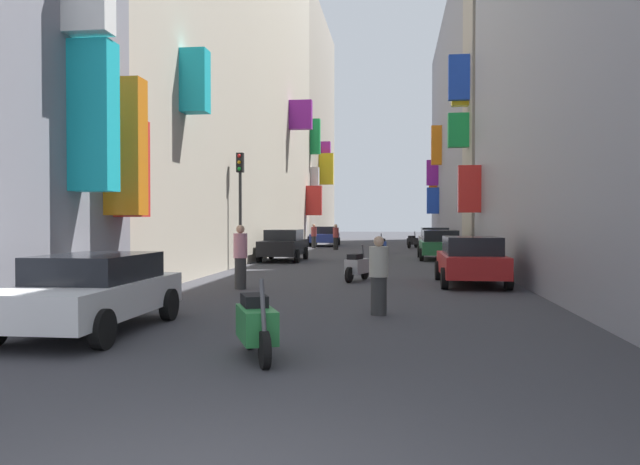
# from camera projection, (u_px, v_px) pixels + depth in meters

# --- Properties ---
(ground_plane) EXTENTS (140.00, 140.00, 0.00)m
(ground_plane) POSITION_uv_depth(u_px,v_px,m) (370.00, 255.00, 33.54)
(ground_plane) COLOR #38383D
(building_left_mid_a) EXTENTS (7.37, 30.88, 20.72)m
(building_left_mid_a) POSITION_uv_depth(u_px,v_px,m) (206.00, 50.00, 30.38)
(building_left_mid_a) COLOR #BCB29E
(building_left_mid_a) RESTS_ON ground
(building_left_mid_b) EXTENTS (7.20, 18.54, 20.11)m
(building_left_mid_b) POSITION_uv_depth(u_px,v_px,m) (291.00, 129.00, 54.89)
(building_left_mid_b) COLOR #9E9384
(building_left_mid_b) RESTS_ON ground
(building_right_mid_b) EXTENTS (7.03, 4.40, 18.97)m
(building_right_mid_b) POSITION_uv_depth(u_px,v_px,m) (527.00, 71.00, 31.08)
(building_right_mid_b) COLOR #9E9384
(building_right_mid_b) RESTS_ON ground
(building_right_mid_c) EXTENTS (7.02, 29.10, 17.83)m
(building_right_mid_c) POSITION_uv_depth(u_px,v_px,m) (482.00, 130.00, 47.72)
(building_right_mid_c) COLOR gray
(building_right_mid_c) RESTS_ON ground
(parked_car_white) EXTENTS (1.92, 4.03, 1.31)m
(parked_car_white) POSITION_uv_depth(u_px,v_px,m) (93.00, 290.00, 10.45)
(parked_car_white) COLOR white
(parked_car_white) RESTS_ON ground
(parked_car_green) EXTENTS (2.01, 4.15, 1.43)m
(parked_car_green) POSITION_uv_depth(u_px,v_px,m) (440.00, 244.00, 29.69)
(parked_car_green) COLOR #236638
(parked_car_green) RESTS_ON ground
(parked_car_red) EXTENTS (1.90, 4.00, 1.42)m
(parked_car_red) POSITION_uv_depth(u_px,v_px,m) (471.00, 259.00, 18.02)
(parked_car_red) COLOR #B21E1E
(parked_car_red) RESTS_ON ground
(parked_car_black) EXTENTS (1.89, 4.04, 1.46)m
(parked_car_black) POSITION_uv_depth(u_px,v_px,m) (284.00, 244.00, 28.75)
(parked_car_black) COLOR black
(parked_car_black) RESTS_ON ground
(parked_car_blue) EXTENTS (1.96, 4.26, 1.44)m
(parked_car_blue) POSITION_uv_depth(u_px,v_px,m) (325.00, 236.00, 45.70)
(parked_car_blue) COLOR navy
(parked_car_blue) RESTS_ON ground
(parked_car_silver) EXTENTS (1.98, 4.10, 1.45)m
(parked_car_silver) POSITION_uv_depth(u_px,v_px,m) (434.00, 239.00, 38.09)
(parked_car_silver) COLOR #B7B7BC
(parked_car_silver) RESTS_ON ground
(scooter_green) EXTENTS (0.80, 1.67, 1.13)m
(scooter_green) POSITION_uv_depth(u_px,v_px,m) (256.00, 324.00, 8.45)
(scooter_green) COLOR #287F3D
(scooter_green) RESTS_ON ground
(scooter_silver) EXTENTS (0.75, 1.73, 1.13)m
(scooter_silver) POSITION_uv_depth(u_px,v_px,m) (357.00, 266.00, 19.14)
(scooter_silver) COLOR #ADADB2
(scooter_silver) RESTS_ON ground
(scooter_blue) EXTENTS (0.55, 1.93, 1.13)m
(scooter_blue) POSITION_uv_depth(u_px,v_px,m) (382.00, 245.00, 35.61)
(scooter_blue) COLOR #2D4CAD
(scooter_blue) RESTS_ON ground
(scooter_black) EXTENTS (0.80, 1.88, 1.13)m
(scooter_black) POSITION_uv_depth(u_px,v_px,m) (412.00, 241.00, 42.15)
(scooter_black) COLOR black
(scooter_black) RESTS_ON ground
(pedestrian_crossing) EXTENTS (0.44, 0.44, 1.66)m
(pedestrian_crossing) POSITION_uv_depth(u_px,v_px,m) (314.00, 236.00, 41.97)
(pedestrian_crossing) COLOR #292929
(pedestrian_crossing) RESTS_ON ground
(pedestrian_near_left) EXTENTS (0.53, 0.53, 1.58)m
(pedestrian_near_left) POSITION_uv_depth(u_px,v_px,m) (379.00, 276.00, 12.25)
(pedestrian_near_left) COLOR #333333
(pedestrian_near_left) RESTS_ON ground
(pedestrian_near_right) EXTENTS (0.41, 0.41, 1.77)m
(pedestrian_near_right) POSITION_uv_depth(u_px,v_px,m) (240.00, 257.00, 16.90)
(pedestrian_near_right) COLOR #333333
(pedestrian_near_right) RESTS_ON ground
(pedestrian_mid_street) EXTENTS (0.41, 0.41, 1.65)m
(pedestrian_mid_street) POSITION_uv_depth(u_px,v_px,m) (336.00, 237.00, 39.49)
(pedestrian_mid_street) COLOR black
(pedestrian_mid_street) RESTS_ON ground
(traffic_light_near_corner) EXTENTS (0.26, 0.34, 4.51)m
(traffic_light_near_corner) POSITION_uv_depth(u_px,v_px,m) (240.00, 191.00, 23.72)
(traffic_light_near_corner) COLOR #2D2D2D
(traffic_light_near_corner) RESTS_ON ground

